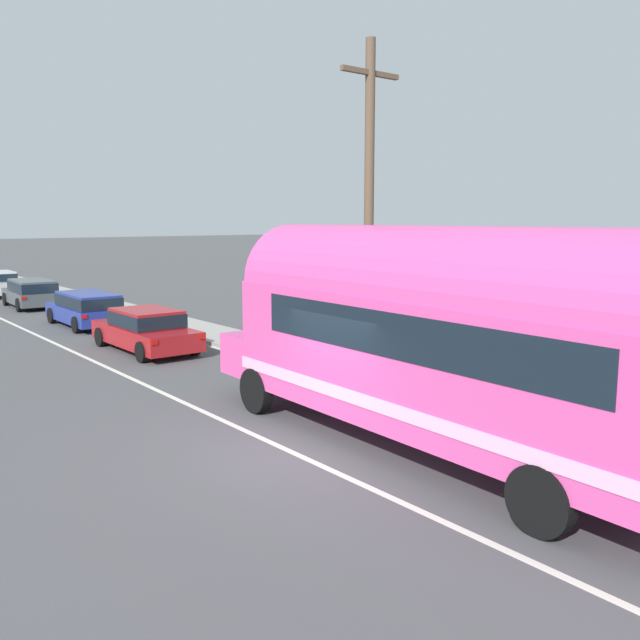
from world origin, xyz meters
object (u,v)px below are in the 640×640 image
object	(u,v)px
car_lead	(146,328)
car_second	(86,307)
painted_bus	(453,332)
car_third	(32,292)
utility_pole	(369,212)

from	to	relation	value
car_lead	car_second	distance (m)	6.13
painted_bus	car_third	xyz separation A→B (m)	(0.15, 26.29, -1.51)
painted_bus	car_lead	world-z (taller)	painted_bus
car_lead	car_third	size ratio (longest dim) A/B	1.09
car_lead	car_third	bearing A→B (deg)	89.31
car_lead	car_third	world-z (taller)	same
painted_bus	car_second	size ratio (longest dim) A/B	2.62
utility_pole	car_third	distance (m)	21.88
utility_pole	car_lead	xyz separation A→B (m)	(-2.46, 7.91, -3.68)
painted_bus	car_lead	distance (m)	12.84
car_third	car_lead	bearing A→B (deg)	-90.69
painted_bus	car_second	bearing A→B (deg)	89.37
utility_pole	car_lead	size ratio (longest dim) A/B	1.79
painted_bus	car_third	world-z (taller)	painted_bus
car_third	car_second	bearing A→B (deg)	-89.58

